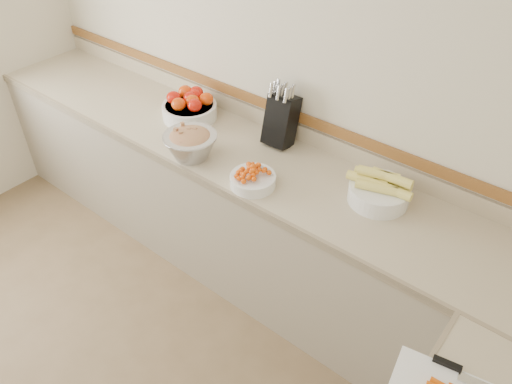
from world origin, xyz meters
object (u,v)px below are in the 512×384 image
Objects in this scene: cherry_tomato_bowl at (253,178)px; corn_bowl at (380,190)px; rhubarb_bowl at (190,143)px; tomato_bowl at (190,106)px; knife_block at (281,119)px.

corn_bowl reaches higher than cherry_tomato_bowl.
cherry_tomato_bowl is 0.71× the size of corn_bowl.
rhubarb_bowl is (-0.43, -0.01, 0.04)m from cherry_tomato_bowl.
knife_block is at bearing 11.36° from tomato_bowl.
rhubarb_bowl reaches higher than cherry_tomato_bowl.
tomato_bowl is at bearing 179.85° from corn_bowl.
corn_bowl is (0.56, 0.29, 0.02)m from cherry_tomato_bowl.
tomato_bowl is 1.43× the size of cherry_tomato_bowl.
tomato_bowl is 1.14× the size of rhubarb_bowl.
cherry_tomato_bowl is at bearing 1.68° from rhubarb_bowl.
cherry_tomato_bowl is (0.74, -0.29, -0.03)m from tomato_bowl.
corn_bowl is (0.70, -0.13, -0.09)m from knife_block.
corn_bowl is at bearing 17.01° from rhubarb_bowl.
rhubarb_bowl is at bearing -162.99° from corn_bowl.
cherry_tomato_bowl is 0.64m from corn_bowl.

